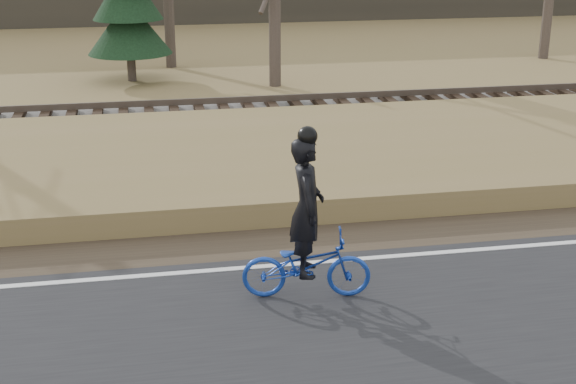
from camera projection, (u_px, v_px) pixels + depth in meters
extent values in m
cube|color=olive|center=(508.00, 158.00, 16.51)|extent=(120.00, 5.00, 0.44)
cube|color=slate|center=(441.00, 115.00, 20.03)|extent=(120.00, 3.00, 0.45)
cube|color=black|center=(442.00, 103.00, 19.93)|extent=(120.00, 2.40, 0.14)
cube|color=brown|center=(453.00, 104.00, 19.22)|extent=(120.00, 0.07, 0.15)
cube|color=brown|center=(432.00, 92.00, 20.55)|extent=(120.00, 0.07, 0.15)
imported|color=#17399F|center=(306.00, 265.00, 10.80)|extent=(1.81, 0.87, 0.91)
imported|color=black|center=(307.00, 207.00, 10.52)|extent=(0.55, 0.75, 1.89)
sphere|color=black|center=(307.00, 136.00, 10.21)|extent=(0.26, 0.26, 0.26)
cylinder|color=#4F423A|center=(131.00, 63.00, 25.06)|extent=(0.28, 0.28, 1.15)
cone|color=#16321A|center=(129.00, 26.00, 24.69)|extent=(2.60, 2.60, 1.67)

